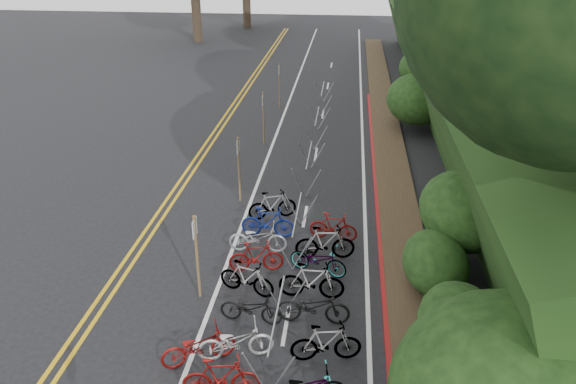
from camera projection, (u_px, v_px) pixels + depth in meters
name	position (u px, v px, depth m)	size (l,w,h in m)	color
road_markings	(237.00, 212.00, 20.07)	(7.47, 80.00, 0.01)	gold
red_curb	(378.00, 194.00, 21.26)	(0.25, 28.00, 0.10)	maroon
embankment	(535.00, 87.00, 25.80)	(14.30, 48.14, 9.11)	black
bike_racks_rest	(309.00, 162.00, 22.08)	(1.14, 23.00, 1.17)	#9C9EA3
signposts_rest	(253.00, 137.00, 22.97)	(0.08, 18.40, 2.50)	brown
bike_front	(198.00, 346.00, 12.96)	(1.77, 0.62, 0.93)	maroon
bike_valet	(274.00, 334.00, 13.33)	(3.35, 14.58, 1.10)	slate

